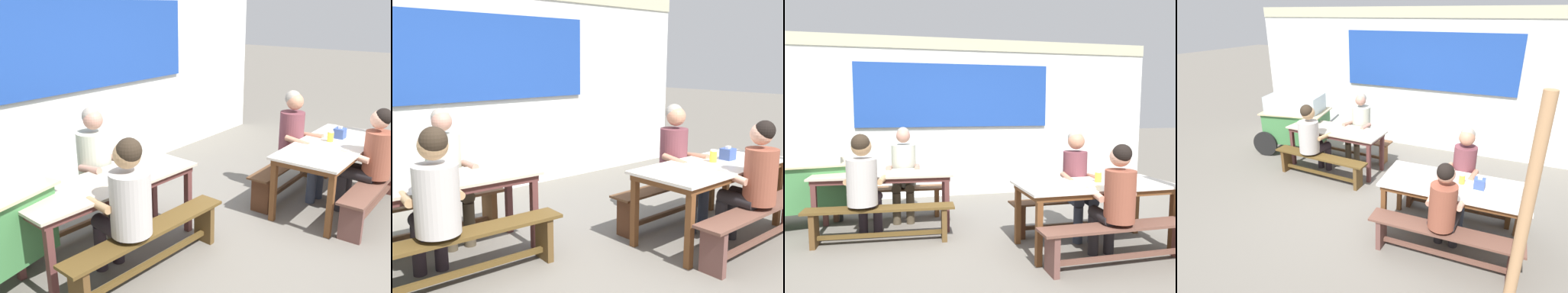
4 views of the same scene
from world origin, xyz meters
TOP-DOWN VIEW (x-y plane):
  - ground_plane at (0.00, 0.00)m, footprint 40.00×40.00m
  - backdrop_wall at (0.00, 2.57)m, footprint 7.53×0.23m
  - dining_table_far at (-1.10, 0.93)m, footprint 1.77×0.72m
  - dining_table_near at (1.21, -0.25)m, footprint 1.73×0.77m
  - bench_far_back at (-1.07, 1.44)m, footprint 1.65×0.39m
  - bench_far_front at (-1.13, 0.41)m, footprint 1.72×0.34m
  - bench_near_back at (1.20, 0.27)m, footprint 1.59×0.28m
  - bench_near_front at (1.22, -0.77)m, footprint 1.70×0.29m
  - food_cart at (-2.22, 1.30)m, footprint 1.66×1.06m
  - person_left_back_turned at (-1.31, 0.48)m, footprint 0.49×0.59m
  - person_center_facing at (-0.84, 1.37)m, footprint 0.47×0.58m
  - person_near_front at (1.19, -0.69)m, footprint 0.42×0.53m
  - person_right_near_table at (1.23, 0.19)m, footprint 0.43×0.57m
  - tissue_box at (1.49, -0.23)m, footprint 0.12×0.12m
  - condiment_jar at (1.29, -0.20)m, footprint 0.07×0.07m

SIDE VIEW (x-z plane):
  - ground_plane at x=0.00m, z-range 0.00..0.00m
  - bench_near_back at x=1.20m, z-range 0.06..0.49m
  - bench_near_front at x=1.22m, z-range 0.07..0.50m
  - bench_far_back at x=-1.07m, z-range 0.08..0.50m
  - bench_far_front at x=-1.13m, z-range 0.08..0.50m
  - dining_table_far at x=-1.10m, z-range 0.29..1.03m
  - dining_table_near at x=1.21m, z-range 0.30..1.04m
  - food_cart at x=-2.22m, z-range 0.09..1.26m
  - person_near_front at x=1.19m, z-range 0.07..1.30m
  - person_right_near_table at x=1.23m, z-range 0.07..1.36m
  - person_center_facing at x=-0.84m, z-range 0.07..1.37m
  - person_left_back_turned at x=-1.31m, z-range 0.09..1.37m
  - tissue_box at x=1.49m, z-range 0.73..0.87m
  - condiment_jar at x=1.29m, z-range 0.74..0.86m
  - backdrop_wall at x=0.00m, z-range 0.07..2.83m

